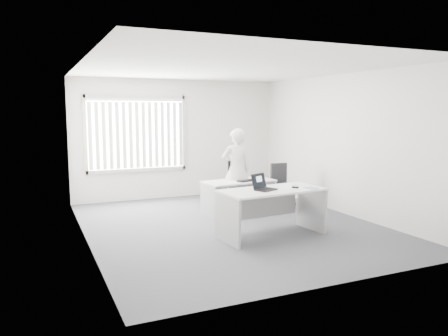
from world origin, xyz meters
name	(u,v)px	position (x,y,z in m)	size (l,w,h in m)	color
ground	(230,225)	(0.00, 0.00, 0.00)	(6.00, 6.00, 0.00)	#55565D
wall_back	(178,139)	(0.00, 3.00, 1.40)	(5.00, 0.02, 2.80)	silver
wall_front	(340,169)	(0.00, -3.00, 1.40)	(5.00, 0.02, 2.80)	silver
wall_left	(84,154)	(-2.50, 0.00, 1.40)	(0.02, 6.00, 2.80)	silver
wall_right	(343,144)	(2.50, 0.00, 1.40)	(0.02, 6.00, 2.80)	silver
ceiling	(231,68)	(0.00, 0.00, 2.80)	(5.00, 6.00, 0.02)	silver
window	(137,134)	(-1.00, 2.96, 1.55)	(2.32, 0.06, 1.76)	#B3B3AF
blinds	(137,135)	(-1.00, 2.90, 1.52)	(2.20, 0.10, 1.50)	white
desk_near	(272,202)	(0.34, -0.89, 0.57)	(1.79, 0.96, 0.79)	white
desk_far	(239,189)	(0.60, 0.88, 0.48)	(1.51, 0.82, 0.66)	white
office_chair	(282,193)	(1.69, 1.00, 0.29)	(0.53, 0.53, 0.94)	black
person	(236,170)	(0.63, 1.06, 0.86)	(0.63, 0.41, 1.71)	silver
laptop	(266,182)	(0.20, -0.93, 0.92)	(0.34, 0.30, 0.26)	black
paper_sheet	(292,188)	(0.69, -0.93, 0.79)	(0.26, 0.19, 0.00)	white
mouse	(295,187)	(0.74, -0.96, 0.81)	(0.06, 0.10, 0.04)	#B9B9BB
booklet	(311,188)	(0.97, -1.08, 0.79)	(0.16, 0.23, 0.01)	silver
keyboard	(248,180)	(0.75, 0.74, 0.67)	(0.49, 0.16, 0.02)	black
monitor	(235,169)	(0.64, 1.14, 0.85)	(0.39, 0.12, 0.39)	black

